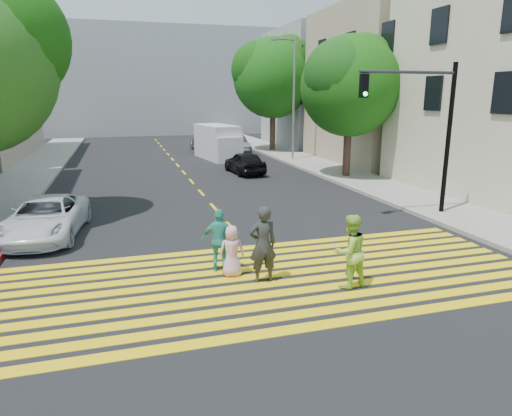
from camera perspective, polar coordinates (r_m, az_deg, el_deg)
name	(u,v)px	position (r m, az deg, el deg)	size (l,w,h in m)	color
ground	(294,301)	(10.32, 4.83, -11.45)	(120.00, 120.00, 0.00)	black
sidewalk_left	(37,168)	(31.38, -25.65, 4.58)	(3.00, 40.00, 0.15)	gray
sidewalk_right	(338,173)	(26.87, 10.20, 4.38)	(3.00, 60.00, 0.15)	gray
curb_red	(9,243)	(15.68, -28.52, -3.88)	(0.20, 8.00, 0.16)	maroon
crosswalk	(276,279)	(11.41, 2.49, -8.82)	(13.40, 5.30, 0.01)	yellow
lane_line	(175,162)	(31.67, -10.11, 5.68)	(0.12, 34.40, 0.01)	yellow
building_right_tan	(402,86)	(33.26, 17.78, 14.27)	(10.00, 10.00, 10.00)	tan
building_right_grey	(331,89)	(42.85, 9.32, 14.50)	(10.00, 10.00, 10.00)	gray
backdrop_block	(147,82)	(56.80, -13.47, 15.12)	(30.00, 8.00, 12.00)	gray
tree_right_near	(351,81)	(25.29, 11.78, 15.32)	(6.56, 6.43, 7.64)	black
tree_right_far	(274,73)	(37.07, 2.27, 16.46)	(7.90, 7.57, 9.01)	black
pedestrian_man	(263,244)	(10.94, 0.86, -4.58)	(0.69, 0.45, 1.89)	#2A2A2A
pedestrian_woman	(350,251)	(10.87, 11.65, -5.35)	(0.86, 0.67, 1.76)	#A4DA47
pedestrian_child	(232,251)	(11.38, -3.05, -5.39)	(0.64, 0.42, 1.31)	#DBA4C0
pedestrian_extra	(220,240)	(11.65, -4.49, -4.07)	(0.97, 0.40, 1.65)	teal
white_sedan	(46,218)	(15.98, -24.81, -1.11)	(2.09, 4.52, 1.26)	silver
dark_car_near	(245,162)	(26.49, -1.43, 5.72)	(1.53, 3.80, 1.29)	black
silver_car	(203,143)	(38.18, -6.62, 8.10)	(1.74, 4.27, 1.24)	gray
dark_car_parked	(235,145)	(35.49, -2.63, 7.89)	(1.50, 4.30, 1.42)	#23232D
white_van	(218,143)	(32.71, -4.72, 8.09)	(2.59, 5.27, 2.38)	silver
traffic_signal	(426,119)	(17.53, 20.44, 10.37)	(3.79, 0.33, 5.55)	black
street_lamp	(292,92)	(31.37, 4.47, 14.28)	(1.83, 0.41, 8.10)	gray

